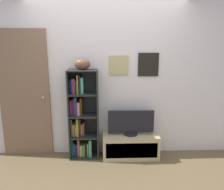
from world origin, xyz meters
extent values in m
cube|color=silver|center=(0.00, 1.13, 1.29)|extent=(4.80, 0.06, 2.58)
cube|color=tan|center=(0.20, 1.09, 1.51)|extent=(0.31, 0.02, 0.31)
cube|color=slate|center=(0.20, 1.09, 1.51)|extent=(0.26, 0.01, 0.26)
cube|color=black|center=(0.67, 1.09, 1.52)|extent=(0.33, 0.02, 0.37)
cube|color=slate|center=(0.67, 1.09, 1.52)|extent=(0.28, 0.01, 0.32)
cube|color=#252825|center=(-0.60, 0.95, 0.73)|extent=(0.02, 0.29, 1.46)
cube|color=#252825|center=(-0.15, 0.95, 0.73)|extent=(0.02, 0.29, 1.46)
cube|color=#252825|center=(-0.38, 1.10, 0.73)|extent=(0.48, 0.01, 1.46)
cube|color=#252825|center=(-0.38, 0.95, 0.01)|extent=(0.44, 0.28, 0.02)
cube|color=#252825|center=(-0.38, 0.95, 0.36)|extent=(0.44, 0.28, 0.02)
cube|color=#252825|center=(-0.38, 0.95, 0.72)|extent=(0.44, 0.28, 0.02)
cube|color=#252825|center=(-0.38, 0.95, 1.07)|extent=(0.44, 0.28, 0.02)
cube|color=#252825|center=(-0.38, 0.95, 1.45)|extent=(0.44, 0.28, 0.02)
cube|color=#1E6077|center=(-0.58, 0.99, 0.16)|extent=(0.02, 0.19, 0.29)
cube|color=#2A6B55|center=(-0.55, 1.01, 0.12)|extent=(0.03, 0.15, 0.21)
cube|color=navy|center=(-0.51, 1.01, 0.12)|extent=(0.03, 0.17, 0.20)
cube|color=brown|center=(-0.47, 0.99, 0.17)|extent=(0.03, 0.21, 0.30)
cube|color=#848857|center=(-0.43, 0.99, 0.12)|extent=(0.04, 0.21, 0.20)
cube|color=#4C7E1B|center=(-0.39, 0.99, 0.12)|extent=(0.03, 0.21, 0.20)
cube|color=#592418|center=(-0.35, 1.01, 0.13)|extent=(0.03, 0.17, 0.22)
cube|color=#2AB09F|center=(-0.32, 0.98, 0.13)|extent=(0.02, 0.21, 0.22)
cube|color=#4A8A54|center=(-0.28, 0.98, 0.17)|extent=(0.04, 0.23, 0.29)
cube|color=brown|center=(-0.58, 1.00, 0.52)|extent=(0.02, 0.19, 0.29)
cube|color=#9E6340|center=(-0.55, 0.99, 0.48)|extent=(0.03, 0.20, 0.21)
cube|color=#9CBB51|center=(-0.51, 1.00, 0.47)|extent=(0.02, 0.19, 0.20)
cube|color=olive|center=(-0.48, 0.98, 0.53)|extent=(0.04, 0.22, 0.30)
cube|color=maroon|center=(-0.44, 1.01, 0.51)|extent=(0.03, 0.16, 0.27)
cube|color=olive|center=(-0.42, 1.01, 0.47)|extent=(0.02, 0.16, 0.18)
cube|color=brown|center=(-0.39, 1.01, 0.48)|extent=(0.03, 0.15, 0.21)
cube|color=#B62164|center=(-0.58, 1.00, 0.85)|extent=(0.02, 0.17, 0.24)
cube|color=#3E2554|center=(-0.54, 1.00, 0.86)|extent=(0.03, 0.18, 0.26)
cube|color=navy|center=(-0.50, 0.99, 0.88)|extent=(0.04, 0.20, 0.30)
cube|color=#AC6C67|center=(-0.45, 0.98, 0.84)|extent=(0.04, 0.21, 0.22)
cube|color=#533C13|center=(-0.42, 1.01, 0.86)|extent=(0.03, 0.17, 0.27)
cube|color=navy|center=(-0.58, 1.01, 1.18)|extent=(0.02, 0.15, 0.20)
cube|color=#89526D|center=(-0.55, 1.01, 1.19)|extent=(0.02, 0.15, 0.22)
cube|color=#55243F|center=(-0.51, 0.98, 1.20)|extent=(0.04, 0.22, 0.24)
cube|color=#10611A|center=(-0.48, 0.99, 1.18)|extent=(0.02, 0.21, 0.20)
cube|color=#8E6717|center=(-0.45, 0.97, 1.23)|extent=(0.02, 0.24, 0.30)
cube|color=#301957|center=(-0.42, 0.99, 1.22)|extent=(0.03, 0.19, 0.28)
cube|color=#42B97A|center=(-0.39, 1.00, 1.21)|extent=(0.04, 0.19, 0.25)
ellipsoid|color=brown|center=(-0.38, 0.95, 1.54)|extent=(0.30, 0.25, 0.17)
cube|color=tan|center=(0.39, 0.91, 0.20)|extent=(0.91, 0.37, 0.39)
cube|color=#817556|center=(0.39, 0.73, 0.20)|extent=(0.82, 0.01, 0.25)
cylinder|color=black|center=(0.39, 0.91, 0.41)|extent=(0.22, 0.22, 0.04)
cube|color=black|center=(0.39, 0.91, 0.62)|extent=(0.74, 0.04, 0.37)
cube|color=#24334B|center=(0.39, 0.90, 0.62)|extent=(0.70, 0.01, 0.33)
cube|color=brown|center=(-1.34, 1.08, 1.04)|extent=(0.81, 0.04, 2.08)
cube|color=brown|center=(-1.34, 1.06, 1.46)|extent=(0.52, 0.01, 0.75)
cube|color=brown|center=(-1.34, 1.06, 0.58)|extent=(0.52, 0.01, 0.75)
sphere|color=tan|center=(-1.03, 1.03, 1.00)|extent=(0.04, 0.04, 0.04)
camera|label=1|loc=(-0.03, -2.41, 1.81)|focal=34.82mm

